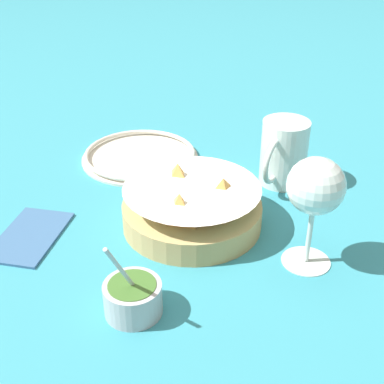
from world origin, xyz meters
The scene contains 7 objects.
ground_plane centered at (0.00, 0.00, 0.00)m, with size 4.00×4.00×0.00m, color teal.
food_basket centered at (0.02, 0.04, 0.03)m, with size 0.21×0.21×0.08m.
sauce_cup centered at (0.22, 0.07, 0.02)m, with size 0.08×0.07×0.12m.
wine_glass centered at (0.02, 0.22, 0.11)m, with size 0.08×0.08×0.16m.
beer_mug centered at (-0.17, 0.10, 0.05)m, with size 0.12×0.08×0.11m.
side_plate centered at (-0.12, -0.16, 0.01)m, with size 0.22×0.22×0.01m.
napkin centered at (0.17, -0.15, 0.00)m, with size 0.16×0.12×0.01m.
Camera 1 is at (0.60, 0.38, 0.46)m, focal length 50.00 mm.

